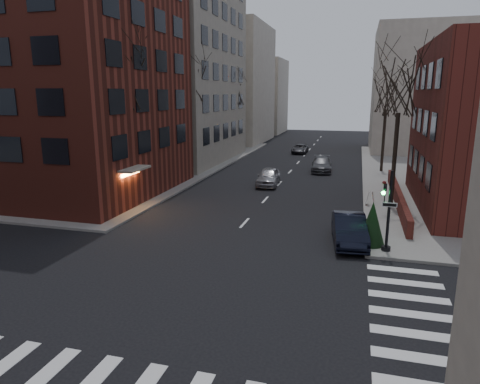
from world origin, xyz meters
name	(u,v)px	position (x,y,z in m)	size (l,w,h in m)	color
ground	(156,323)	(0.00, 0.00, 0.00)	(160.00, 160.00, 0.00)	black
sidewalk_far_left	(46,159)	(-29.00, 30.00, 0.07)	(44.00, 44.00, 0.15)	gray
building_left_brick	(61,75)	(-15.50, 16.50, 9.00)	(15.00, 15.00, 18.00)	maroon
building_left_tan	(148,35)	(-17.00, 34.00, 14.00)	(18.00, 18.00, 28.00)	#9E9483
low_wall_right	(398,196)	(9.30, 19.00, 0.65)	(0.35, 16.00, 1.00)	#591F19
building_distant_la	(222,85)	(-15.00, 55.00, 9.00)	(14.00, 16.00, 18.00)	#C0B5A3
building_distant_ra	(429,91)	(15.00, 50.00, 8.00)	(14.00, 14.00, 16.00)	#C0B5A3
building_distant_lb	(258,97)	(-13.00, 72.00, 7.00)	(10.00, 12.00, 14.00)	#C0B5A3
traffic_signal	(387,216)	(7.94, 8.99, 1.91)	(0.76, 0.44, 4.00)	black
tree_left_a	(124,81)	(-8.80, 14.00, 8.47)	(4.18, 4.18, 10.26)	#2D231C
tree_left_b	(191,80)	(-8.80, 26.00, 8.91)	(4.40, 4.40, 10.80)	#2D231C
tree_left_c	(233,90)	(-8.80, 40.00, 8.03)	(3.96, 3.96, 9.72)	#2D231C
tree_right_a	(400,88)	(8.80, 18.00, 8.03)	(3.96, 3.96, 9.72)	#2D231C
tree_right_b	(387,94)	(8.80, 32.00, 7.59)	(3.74, 3.74, 9.18)	#2D231C
streetlamp_near	(182,135)	(-8.20, 22.00, 4.24)	(0.36, 0.36, 6.28)	black
streetlamp_far	(242,120)	(-8.20, 42.00, 4.24)	(0.36, 0.36, 6.28)	black
parked_sedan	(349,229)	(6.20, 10.00, 0.76)	(1.61, 4.62, 1.52)	black
car_lane_silver	(269,177)	(-0.80, 23.11, 0.74)	(1.75, 4.35, 1.48)	#A5A5AA
car_lane_gray	(322,164)	(3.01, 31.00, 0.70)	(1.97, 4.84, 1.40)	#414246
car_lane_far	(300,149)	(-0.84, 43.74, 0.57)	(1.90, 4.12, 1.14)	#39393D
sandwich_board	(370,198)	(7.44, 17.92, 0.62)	(0.42, 0.59, 0.95)	silver
evergreen_shrub	(372,223)	(7.30, 9.70, 1.28)	(1.35, 1.35, 2.25)	black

